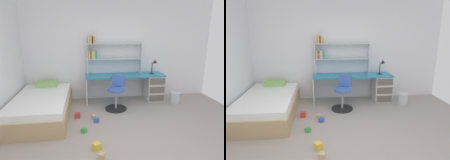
# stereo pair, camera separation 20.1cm
# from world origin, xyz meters

# --- Properties ---
(ground_plane) EXTENTS (5.58, 6.09, 0.02)m
(ground_plane) POSITION_xyz_m (0.00, 0.00, -0.01)
(ground_plane) COLOR #9E938C
(room_shell) EXTENTS (5.58, 6.09, 2.74)m
(room_shell) POSITION_xyz_m (-1.21, 1.23, 1.37)
(room_shell) COLOR silver
(room_shell) RESTS_ON ground_plane
(desk) EXTENTS (2.08, 0.54, 0.72)m
(desk) POSITION_xyz_m (0.88, 2.25, 0.42)
(desk) COLOR teal
(desk) RESTS_ON ground_plane
(bookshelf_hutch) EXTENTS (1.45, 0.22, 1.03)m
(bookshelf_hutch) POSITION_xyz_m (-0.14, 2.40, 1.30)
(bookshelf_hutch) COLOR silver
(bookshelf_hutch) RESTS_ON desk
(desk_lamp) EXTENTS (0.20, 0.17, 0.38)m
(desk_lamp) POSITION_xyz_m (1.12, 2.22, 0.98)
(desk_lamp) COLOR black
(desk_lamp) RESTS_ON desk
(swivel_chair) EXTENTS (0.52, 0.52, 0.81)m
(swivel_chair) POSITION_xyz_m (0.01, 1.71, 0.32)
(swivel_chair) COLOR black
(swivel_chair) RESTS_ON ground_plane
(bed_platform) EXTENTS (1.16, 2.05, 0.60)m
(bed_platform) POSITION_xyz_m (-1.69, 1.51, 0.24)
(bed_platform) COLOR tan
(bed_platform) RESTS_ON ground_plane
(waste_bin) EXTENTS (0.26, 0.26, 0.28)m
(waste_bin) POSITION_xyz_m (1.59, 1.88, 0.14)
(waste_bin) COLOR silver
(waste_bin) RESTS_ON ground_plane
(toy_block_blue_0) EXTENTS (0.12, 0.12, 0.09)m
(toy_block_blue_0) POSITION_xyz_m (-0.52, 1.05, 0.05)
(toy_block_blue_0) COLOR #3860B7
(toy_block_blue_0) RESTS_ON ground_plane
(toy_block_natural_1) EXTENTS (0.10, 0.10, 0.09)m
(toy_block_natural_1) POSITION_xyz_m (-0.57, 1.23, 0.04)
(toy_block_natural_1) COLOR tan
(toy_block_natural_1) RESTS_ON ground_plane
(toy_block_yellow_2) EXTENTS (0.15, 0.15, 0.11)m
(toy_block_yellow_2) POSITION_xyz_m (-0.57, 0.10, 0.05)
(toy_block_yellow_2) COLOR gold
(toy_block_yellow_2) RESTS_ON ground_plane
(toy_block_red_3) EXTENTS (0.12, 0.12, 0.11)m
(toy_block_red_3) POSITION_xyz_m (-0.92, 1.33, 0.06)
(toy_block_red_3) COLOR red
(toy_block_red_3) RESTS_ON ground_plane
(toy_block_green_4) EXTENTS (0.12, 0.12, 0.09)m
(toy_block_green_4) POSITION_xyz_m (-0.78, 0.67, 0.04)
(toy_block_green_4) COLOR #479E51
(toy_block_green_4) RESTS_ON ground_plane
(toy_block_natural_5) EXTENTS (0.11, 0.11, 0.09)m
(toy_block_natural_5) POSITION_xyz_m (-0.51, -0.14, 0.04)
(toy_block_natural_5) COLOR tan
(toy_block_natural_5) RESTS_ON ground_plane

